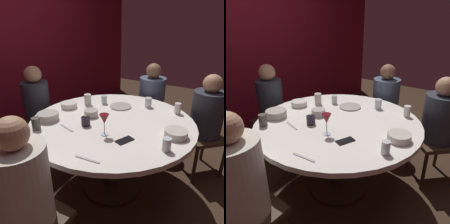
{
  "view_description": "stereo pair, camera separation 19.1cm",
  "coord_description": "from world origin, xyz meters",
  "views": [
    {
      "loc": [
        -1.5,
        -0.92,
        1.58
      ],
      "look_at": [
        0.0,
        0.0,
        0.83
      ],
      "focal_mm": 34.16,
      "sensor_mm": 36.0,
      "label": 1
    },
    {
      "loc": [
        -1.39,
        -1.07,
        1.58
      ],
      "look_at": [
        0.0,
        0.0,
        0.83
      ],
      "focal_mm": 34.16,
      "sensor_mm": 36.0,
      "label": 2
    }
  ],
  "objects": [
    {
      "name": "candle_holder",
      "position": [
        -0.21,
        0.14,
        0.79
      ],
      "size": [
        0.08,
        0.08,
        0.1
      ],
      "color": "black",
      "rests_on": "dining_table"
    },
    {
      "name": "dinner_plate",
      "position": [
        0.32,
        0.09,
        0.76
      ],
      "size": [
        0.23,
        0.23,
        0.01
      ],
      "primitive_type": "cylinder",
      "color": "#B2ADA3",
      "rests_on": "dining_table"
    },
    {
      "name": "cup_far_edge",
      "position": [
        -0.23,
        -0.58,
        0.8
      ],
      "size": [
        0.06,
        0.06,
        0.1
      ],
      "primitive_type": "cylinder",
      "color": "silver",
      "rests_on": "dining_table"
    },
    {
      "name": "cup_center_front",
      "position": [
        0.46,
        -0.47,
        0.8
      ],
      "size": [
        0.06,
        0.06,
        0.11
      ],
      "primitive_type": "cylinder",
      "color": "silver",
      "rests_on": "dining_table"
    },
    {
      "name": "wine_glass",
      "position": [
        -0.26,
        -0.09,
        0.88
      ],
      "size": [
        0.08,
        0.08,
        0.18
      ],
      "color": "silver",
      "rests_on": "dining_table"
    },
    {
      "name": "seated_diner_left",
      "position": [
        -0.97,
        0.0,
        0.71
      ],
      "size": [
        0.4,
        0.4,
        1.16
      ],
      "rotation": [
        0.0,
        0.0,
        6.28
      ],
      "color": "#3F2D1E",
      "rests_on": "ground"
    },
    {
      "name": "fork_near_plate",
      "position": [
        -0.6,
        -0.18,
        0.75
      ],
      "size": [
        0.03,
        0.18,
        0.01
      ],
      "primitive_type": "cube",
      "rotation": [
        0.0,
        0.0,
        0.1
      ],
      "color": "#B7B7BC",
      "rests_on": "dining_table"
    },
    {
      "name": "bowl_salad_center",
      "position": [
        -0.3,
        0.5,
        0.78
      ],
      "size": [
        0.19,
        0.19,
        0.07
      ],
      "primitive_type": "cylinder",
      "color": "#B2ADA3",
      "rests_on": "dining_table"
    },
    {
      "name": "cup_by_right_diner",
      "position": [
        0.47,
        -0.16,
        0.8
      ],
      "size": [
        0.07,
        0.07,
        0.1
      ],
      "primitive_type": "cylinder",
      "color": "silver",
      "rests_on": "dining_table"
    },
    {
      "name": "cup_by_left_diner",
      "position": [
        0.32,
        0.29,
        0.8
      ],
      "size": [
        0.06,
        0.06,
        0.09
      ],
      "primitive_type": "cylinder",
      "color": "silver",
      "rests_on": "dining_table"
    },
    {
      "name": "bowl_sauce_side",
      "position": [
        0.03,
        0.54,
        0.78
      ],
      "size": [
        0.17,
        0.17,
        0.06
      ],
      "primitive_type": "cylinder",
      "color": "silver",
      "rests_on": "dining_table"
    },
    {
      "name": "knife_near_plate",
      "position": [
        -0.34,
        0.24,
        0.75
      ],
      "size": [
        0.06,
        0.18,
        0.01
      ],
      "primitive_type": "cube",
      "rotation": [
        0.0,
        0.0,
        -0.27
      ],
      "color": "#B7B7BC",
      "rests_on": "dining_table"
    },
    {
      "name": "bowl_small_white",
      "position": [
        0.0,
        -0.58,
        0.78
      ],
      "size": [
        0.18,
        0.18,
        0.06
      ],
      "primitive_type": "cylinder",
      "color": "beige",
      "rests_on": "dining_table"
    },
    {
      "name": "bowl_serving_large",
      "position": [
        -0.03,
        0.21,
        0.78
      ],
      "size": [
        0.13,
        0.13,
        0.06
      ],
      "primitive_type": "cylinder",
      "color": "#B2ADA3",
      "rests_on": "dining_table"
    },
    {
      "name": "seated_diner_right",
      "position": [
        0.99,
        0.0,
        0.69
      ],
      "size": [
        0.4,
        0.4,
        1.11
      ],
      "rotation": [
        0.0,
        0.0,
        3.14
      ],
      "color": "#3F2D1E",
      "rests_on": "ground"
    },
    {
      "name": "seated_diner_back",
      "position": [
        0.0,
        1.01,
        0.71
      ],
      "size": [
        0.4,
        0.4,
        1.14
      ],
      "rotation": [
        0.0,
        0.0,
        4.71
      ],
      "color": "#3F2D1E",
      "rests_on": "ground"
    },
    {
      "name": "cup_beside_wine",
      "position": [
        -0.48,
        0.44,
        0.8
      ],
      "size": [
        0.07,
        0.07,
        0.1
      ],
      "primitive_type": "cylinder",
      "color": "#4C4742",
      "rests_on": "dining_table"
    },
    {
      "name": "dining_table",
      "position": [
        0.0,
        0.0,
        0.62
      ],
      "size": [
        1.49,
        1.49,
        0.75
      ],
      "color": "white",
      "rests_on": "ground"
    },
    {
      "name": "cup_near_candle",
      "position": [
        0.19,
        0.42,
        0.81
      ],
      "size": [
        0.07,
        0.07,
        0.12
      ],
      "primitive_type": "cylinder",
      "color": "beige",
      "rests_on": "dining_table"
    },
    {
      "name": "ground_plane",
      "position": [
        0.0,
        0.0,
        0.0
      ],
      "size": [
        8.0,
        8.0,
        0.0
      ],
      "primitive_type": "plane",
      "color": "#382619"
    },
    {
      "name": "cell_phone",
      "position": [
        -0.26,
        -0.27,
        0.75
      ],
      "size": [
        0.16,
        0.12,
        0.01
      ],
      "primitive_type": "cube",
      "rotation": [
        0.0,
        0.0,
        1.19
      ],
      "color": "black",
      "rests_on": "dining_table"
    },
    {
      "name": "seated_diner_front_right",
      "position": [
        0.71,
        -0.71,
        0.69
      ],
      "size": [
        0.57,
        0.57,
        1.12
      ],
      "rotation": [
        0.0,
        0.0,
        2.36
      ],
      "color": "#3F2D1E",
      "rests_on": "ground"
    }
  ]
}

